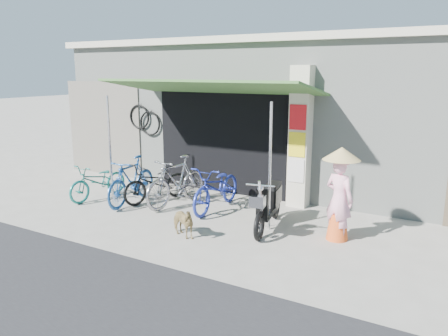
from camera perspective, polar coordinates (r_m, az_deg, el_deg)
The scene contains 13 objects.
ground at distance 8.02m, azimuth -2.33°, elevation -8.51°, with size 80.00×80.00×0.00m, color gray.
bicycle_shop at distance 12.15m, azimuth 10.53°, elevation 7.41°, with size 12.30×5.30×3.66m.
shop_pillar at distance 9.43m, azimuth 9.98°, elevation 3.93°, with size 0.42×0.44×3.00m.
awning at distance 9.35m, azimuth -1.87°, elevation 10.30°, with size 4.60×1.88×2.72m.
neighbour_left at distance 12.77m, azimuth -15.40°, elevation 5.00°, with size 2.60×0.06×2.60m, color #6B665B.
bike_teal at distance 10.42m, azimuth -16.09°, elevation -1.66°, with size 0.55×1.57×0.82m, color #1A766B.
bike_blue at distance 9.83m, azimuth -11.99°, elevation -1.62°, with size 0.49×1.73×1.04m, color #205296.
bike_black at distance 9.91m, azimuth -8.79°, elevation -1.87°, with size 0.58×1.67×0.88m, color black.
bike_silver at distance 9.54m, azimuth -6.22°, elevation -1.70°, with size 0.51×1.81×1.09m, color #99989C.
bike_navy at distance 9.20m, azimuth -0.91°, elevation -2.53°, with size 0.65×1.85×0.97m, color #21309B.
street_dog at distance 7.79m, azimuth -5.57°, elevation -7.02°, with size 0.30×0.66×0.56m, color tan.
moped at distance 8.18m, azimuth 5.87°, elevation -4.76°, with size 0.58×1.76×1.00m.
nun at distance 7.74m, azimuth 14.84°, elevation -3.32°, with size 0.64×0.64×1.64m.
Camera 1 is at (3.99, -6.33, 2.88)m, focal length 35.00 mm.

